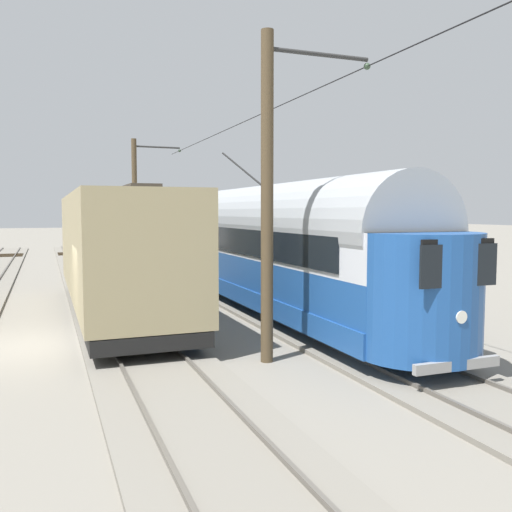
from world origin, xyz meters
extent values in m
plane|color=gray|center=(0.00, 0.00, 0.00)|extent=(220.00, 220.00, 0.00)
cube|color=slate|center=(-7.51, 0.00, 0.05)|extent=(2.80, 80.00, 0.10)
cube|color=#59544C|center=(-6.79, 0.00, 0.14)|extent=(0.07, 80.00, 0.08)
cube|color=#59544C|center=(-8.23, 0.00, 0.14)|extent=(0.07, 80.00, 0.08)
cube|color=#2D2316|center=(-7.51, -32.00, 0.11)|extent=(2.50, 0.24, 0.08)
cube|color=#2D2316|center=(-7.51, -31.35, 0.11)|extent=(2.50, 0.24, 0.08)
cube|color=#2D2316|center=(-7.51, -30.70, 0.11)|extent=(2.50, 0.24, 0.08)
cube|color=#2D2316|center=(-7.51, -30.05, 0.11)|extent=(2.50, 0.24, 0.08)
cube|color=#2D2316|center=(-7.51, -29.40, 0.11)|extent=(2.50, 0.24, 0.08)
cube|color=slate|center=(-2.50, 0.00, 0.05)|extent=(2.80, 80.00, 0.10)
cube|color=#59544C|center=(-1.79, 0.00, 0.14)|extent=(0.07, 80.00, 0.08)
cube|color=#59544C|center=(-3.22, 0.00, 0.14)|extent=(0.07, 80.00, 0.08)
cube|color=#2D2316|center=(-2.50, -32.00, 0.11)|extent=(2.50, 0.24, 0.08)
cube|color=#2D2316|center=(-2.50, -31.35, 0.11)|extent=(2.50, 0.24, 0.08)
cube|color=#2D2316|center=(-2.50, -30.70, 0.11)|extent=(2.50, 0.24, 0.08)
cube|color=#2D2316|center=(-2.50, -30.05, 0.11)|extent=(2.50, 0.24, 0.08)
cube|color=#2D2316|center=(-2.50, -29.40, 0.11)|extent=(2.50, 0.24, 0.08)
cube|color=#2D2316|center=(2.50, -32.00, 0.11)|extent=(2.50, 0.24, 0.08)
cube|color=#2D2316|center=(2.50, -31.35, 0.11)|extent=(2.50, 0.24, 0.08)
cube|color=#2D2316|center=(2.50, -30.70, 0.11)|extent=(2.50, 0.24, 0.08)
cube|color=#2D2316|center=(2.50, -30.05, 0.11)|extent=(2.50, 0.24, 0.08)
cube|color=#2D2316|center=(2.50, -29.40, 0.11)|extent=(2.50, 0.24, 0.08)
cube|color=#1E4C93|center=(-7.51, -1.17, 0.71)|extent=(2.65, 13.57, 0.55)
cube|color=#1E4C93|center=(-7.51, -1.17, 1.46)|extent=(2.55, 13.57, 0.95)
cube|color=silver|center=(-7.51, -1.17, 2.46)|extent=(2.55, 13.57, 1.05)
cylinder|color=#999EA3|center=(-7.51, -1.17, 2.98)|extent=(2.65, 13.30, 2.65)
cylinder|color=#1E4C93|center=(-7.51, 5.56, 1.70)|extent=(2.55, 2.55, 2.55)
cylinder|color=#1E4C93|center=(-7.51, -7.91, 1.70)|extent=(2.55, 2.55, 2.55)
cube|color=black|center=(-7.51, 6.70, 2.72)|extent=(1.63, 0.08, 0.36)
cube|color=black|center=(-7.51, 6.73, 2.41)|extent=(1.73, 0.06, 0.80)
cube|color=black|center=(-6.22, -1.17, 2.46)|extent=(0.04, 11.40, 0.80)
cube|color=black|center=(-8.81, -1.17, 2.46)|extent=(0.04, 11.40, 0.80)
cylinder|color=silver|center=(-7.51, 6.82, 1.46)|extent=(0.24, 0.06, 0.24)
cube|color=gray|center=(-7.51, 6.76, 0.53)|extent=(1.94, 0.12, 0.20)
cylinder|color=black|center=(-7.51, -5.50, 5.09)|extent=(0.07, 4.60, 1.64)
cylinder|color=black|center=(-6.79, 3.17, 0.56)|extent=(0.10, 0.76, 0.76)
cylinder|color=black|center=(-8.23, 3.17, 0.56)|extent=(0.10, 0.76, 0.76)
cylinder|color=black|center=(-6.79, -5.52, 0.56)|extent=(0.10, 0.76, 0.76)
cylinder|color=black|center=(-8.23, -5.52, 0.56)|extent=(0.10, 0.76, 0.76)
cube|color=tan|center=(-2.50, -3.43, 2.33)|extent=(2.90, 13.18, 3.20)
cube|color=#332D28|center=(-2.50, -3.43, 3.99)|extent=(0.70, 11.86, 0.08)
cube|color=black|center=(-2.50, -3.43, 0.53)|extent=(2.70, 13.18, 0.36)
cube|color=black|center=(-3.98, -3.43, 2.07)|extent=(0.06, 2.20, 2.56)
cylinder|color=black|center=(-3.22, -8.05, 0.60)|extent=(0.10, 0.84, 0.84)
cylinder|color=black|center=(-1.79, -8.05, 0.60)|extent=(0.10, 0.84, 0.84)
cylinder|color=black|center=(-3.22, 1.18, 0.60)|extent=(0.10, 0.84, 0.84)
cylinder|color=black|center=(-1.79, 1.18, 0.60)|extent=(0.10, 0.84, 0.84)
cylinder|color=#4C3D28|center=(-4.99, -15.78, 3.67)|extent=(0.28, 0.28, 7.34)
cylinder|color=#2D2D2D|center=(-6.25, -15.78, 6.94)|extent=(2.52, 0.10, 0.10)
sphere|color=#334733|center=(-7.51, -15.78, 6.79)|extent=(0.16, 0.16, 0.16)
cylinder|color=#4C3D28|center=(-4.99, 3.47, 3.67)|extent=(0.28, 0.28, 7.34)
cylinder|color=#2D2D2D|center=(-6.25, 3.47, 6.94)|extent=(2.52, 0.10, 0.10)
sphere|color=#334733|center=(-7.51, 3.47, 6.79)|extent=(0.16, 0.16, 0.16)
cylinder|color=black|center=(-7.51, 3.47, 6.79)|extent=(0.03, 42.49, 0.03)
cylinder|color=black|center=(-6.25, -15.78, 6.94)|extent=(2.52, 0.02, 0.02)
camera|label=1|loc=(-0.35, 14.92, 3.40)|focal=38.88mm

